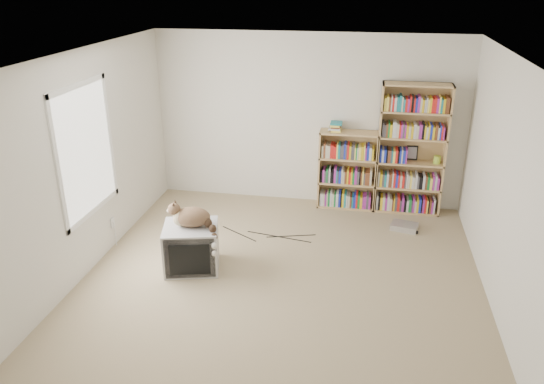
% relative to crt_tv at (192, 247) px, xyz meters
% --- Properties ---
extents(floor, '(4.50, 5.00, 0.01)m').
position_rel_crt_tv_xyz_m(floor, '(1.08, -0.24, -0.27)').
color(floor, tan).
rests_on(floor, ground).
extents(wall_back, '(4.50, 0.02, 2.50)m').
position_rel_crt_tv_xyz_m(wall_back, '(1.08, 2.26, 0.98)').
color(wall_back, silver).
rests_on(wall_back, floor).
extents(wall_front, '(4.50, 0.02, 2.50)m').
position_rel_crt_tv_xyz_m(wall_front, '(1.08, -2.74, 0.98)').
color(wall_front, silver).
rests_on(wall_front, floor).
extents(wall_left, '(0.02, 5.00, 2.50)m').
position_rel_crt_tv_xyz_m(wall_left, '(-1.17, -0.24, 0.98)').
color(wall_left, silver).
rests_on(wall_left, floor).
extents(wall_right, '(0.02, 5.00, 2.50)m').
position_rel_crt_tv_xyz_m(wall_right, '(3.33, -0.24, 0.98)').
color(wall_right, silver).
rests_on(wall_right, floor).
extents(ceiling, '(4.50, 5.00, 0.02)m').
position_rel_crt_tv_xyz_m(ceiling, '(1.08, -0.24, 2.23)').
color(ceiling, white).
rests_on(ceiling, wall_back).
extents(window, '(0.02, 1.22, 1.52)m').
position_rel_crt_tv_xyz_m(window, '(-1.15, -0.04, 1.13)').
color(window, white).
rests_on(window, wall_left).
extents(crt_tv, '(0.74, 0.69, 0.54)m').
position_rel_crt_tv_xyz_m(crt_tv, '(0.00, 0.00, 0.00)').
color(crt_tv, '#ABAAAD').
rests_on(crt_tv, floor).
extents(cat, '(0.65, 0.45, 0.50)m').
position_rel_crt_tv_xyz_m(cat, '(0.07, -0.02, 0.36)').
color(cat, '#3B2618').
rests_on(cat, crt_tv).
extents(bookcase_tall, '(0.93, 0.30, 1.87)m').
position_rel_crt_tv_xyz_m(bookcase_tall, '(2.57, 2.12, 0.62)').
color(bookcase_tall, tan).
rests_on(bookcase_tall, floor).
extents(bookcase_short, '(0.84, 0.30, 1.15)m').
position_rel_crt_tv_xyz_m(bookcase_short, '(1.70, 2.12, 0.26)').
color(bookcase_short, tan).
rests_on(bookcase_short, floor).
extents(book_stack, '(0.18, 0.23, 0.12)m').
position_rel_crt_tv_xyz_m(book_stack, '(1.50, 2.13, 0.95)').
color(book_stack, red).
rests_on(book_stack, bookcase_short).
extents(green_mug, '(0.10, 0.10, 0.11)m').
position_rel_crt_tv_xyz_m(green_mug, '(2.94, 2.10, 0.55)').
color(green_mug, '#9EC538').
rests_on(green_mug, bookcase_tall).
extents(framed_print, '(0.15, 0.05, 0.21)m').
position_rel_crt_tv_xyz_m(framed_print, '(2.60, 2.20, 0.60)').
color(framed_print, black).
rests_on(framed_print, bookcase_tall).
extents(dvd_player, '(0.40, 0.32, 0.08)m').
position_rel_crt_tv_xyz_m(dvd_player, '(2.53, 1.47, -0.23)').
color(dvd_player, silver).
rests_on(dvd_player, floor).
extents(wall_outlet, '(0.01, 0.08, 0.13)m').
position_rel_crt_tv_xyz_m(wall_outlet, '(-1.15, 0.34, 0.05)').
color(wall_outlet, silver).
rests_on(wall_outlet, wall_left).
extents(floor_cables, '(1.20, 0.70, 0.01)m').
position_rel_crt_tv_xyz_m(floor_cables, '(0.78, 1.11, -0.26)').
color(floor_cables, black).
rests_on(floor_cables, floor).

